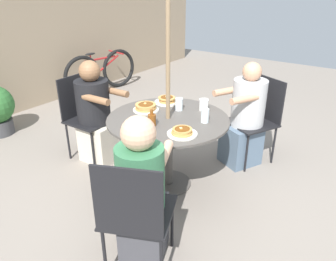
{
  "coord_description": "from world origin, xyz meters",
  "views": [
    {
      "loc": [
        -2.28,
        -1.63,
        1.91
      ],
      "look_at": [
        0.0,
        0.0,
        0.6
      ],
      "focal_mm": 35.0,
      "sensor_mm": 36.0,
      "label": 1
    }
  ],
  "objects_px": {
    "patio_table": "(168,131)",
    "patio_chair_south": "(84,112)",
    "drinking_glass_b": "(205,116)",
    "diner_south": "(96,117)",
    "patio_chair_east": "(258,115)",
    "pancake_plate_a": "(146,107)",
    "diner_east": "(245,119)",
    "pancake_plate_b": "(167,100)",
    "pancake_plate_c": "(182,132)",
    "bicycle": "(101,72)",
    "syrup_bottle": "(152,120)",
    "diner_north": "(142,196)",
    "patio_chair_north": "(135,212)",
    "coffee_cup": "(204,105)",
    "drinking_glass_a": "(179,104)"
  },
  "relations": [
    {
      "from": "coffee_cup",
      "to": "drinking_glass_b",
      "type": "relative_size",
      "value": 0.89
    },
    {
      "from": "patio_chair_east",
      "to": "bicycle",
      "type": "bearing_deg",
      "value": 13.12
    },
    {
      "from": "patio_chair_east",
      "to": "drinking_glass_b",
      "type": "bearing_deg",
      "value": 105.11
    },
    {
      "from": "patio_chair_north",
      "to": "diner_east",
      "type": "relative_size",
      "value": 0.82
    },
    {
      "from": "coffee_cup",
      "to": "drinking_glass_b",
      "type": "distance_m",
      "value": 0.29
    },
    {
      "from": "diner_east",
      "to": "pancake_plate_b",
      "type": "distance_m",
      "value": 0.88
    },
    {
      "from": "diner_south",
      "to": "pancake_plate_c",
      "type": "distance_m",
      "value": 1.28
    },
    {
      "from": "pancake_plate_b",
      "to": "bicycle",
      "type": "bearing_deg",
      "value": 60.2
    },
    {
      "from": "patio_chair_east",
      "to": "pancake_plate_a",
      "type": "xyz_separation_m",
      "value": [
        -0.98,
        0.79,
        0.22
      ]
    },
    {
      "from": "pancake_plate_c",
      "to": "bicycle",
      "type": "relative_size",
      "value": 0.17
    },
    {
      "from": "patio_chair_south",
      "to": "coffee_cup",
      "type": "distance_m",
      "value": 1.38
    },
    {
      "from": "diner_south",
      "to": "pancake_plate_a",
      "type": "distance_m",
      "value": 0.7
    },
    {
      "from": "patio_chair_north",
      "to": "drinking_glass_a",
      "type": "relative_size",
      "value": 7.69
    },
    {
      "from": "patio_table",
      "to": "patio_chair_east",
      "type": "bearing_deg",
      "value": -25.98
    },
    {
      "from": "drinking_glass_b",
      "to": "diner_north",
      "type": "bearing_deg",
      "value": -175.8
    },
    {
      "from": "coffee_cup",
      "to": "drinking_glass_a",
      "type": "height_order",
      "value": "drinking_glass_a"
    },
    {
      "from": "coffee_cup",
      "to": "patio_chair_north",
      "type": "bearing_deg",
      "value": -167.8
    },
    {
      "from": "syrup_bottle",
      "to": "coffee_cup",
      "type": "xyz_separation_m",
      "value": [
        0.59,
        -0.18,
        -0.0
      ]
    },
    {
      "from": "syrup_bottle",
      "to": "bicycle",
      "type": "height_order",
      "value": "syrup_bottle"
    },
    {
      "from": "patio_table",
      "to": "pancake_plate_b",
      "type": "relative_size",
      "value": 4.5
    },
    {
      "from": "pancake_plate_c",
      "to": "pancake_plate_b",
      "type": "bearing_deg",
      "value": 45.19
    },
    {
      "from": "pancake_plate_b",
      "to": "drinking_glass_a",
      "type": "height_order",
      "value": "drinking_glass_a"
    },
    {
      "from": "diner_east",
      "to": "patio_chair_south",
      "type": "bearing_deg",
      "value": 56.11
    },
    {
      "from": "diner_north",
      "to": "patio_chair_north",
      "type": "bearing_deg",
      "value": -90.0
    },
    {
      "from": "coffee_cup",
      "to": "bicycle",
      "type": "bearing_deg",
      "value": 64.5
    },
    {
      "from": "patio_chair_north",
      "to": "diner_south",
      "type": "distance_m",
      "value": 1.73
    },
    {
      "from": "patio_table",
      "to": "syrup_bottle",
      "type": "bearing_deg",
      "value": 176.95
    },
    {
      "from": "diner_east",
      "to": "bicycle",
      "type": "relative_size",
      "value": 0.77
    },
    {
      "from": "patio_chair_east",
      "to": "pancake_plate_b",
      "type": "relative_size",
      "value": 3.69
    },
    {
      "from": "syrup_bottle",
      "to": "patio_chair_south",
      "type": "bearing_deg",
      "value": 80.86
    },
    {
      "from": "diner_south",
      "to": "diner_north",
      "type": "bearing_deg",
      "value": 56.09
    },
    {
      "from": "pancake_plate_a",
      "to": "pancake_plate_c",
      "type": "distance_m",
      "value": 0.64
    },
    {
      "from": "pancake_plate_a",
      "to": "drinking_glass_a",
      "type": "distance_m",
      "value": 0.33
    },
    {
      "from": "pancake_plate_c",
      "to": "drinking_glass_b",
      "type": "xyz_separation_m",
      "value": [
        0.34,
        -0.02,
        0.04
      ]
    },
    {
      "from": "patio_table",
      "to": "patio_chair_south",
      "type": "relative_size",
      "value": 1.22
    },
    {
      "from": "patio_table",
      "to": "drinking_glass_b",
      "type": "distance_m",
      "value": 0.39
    },
    {
      "from": "patio_chair_east",
      "to": "pancake_plate_c",
      "type": "relative_size",
      "value": 3.69
    },
    {
      "from": "patio_table",
      "to": "drinking_glass_a",
      "type": "height_order",
      "value": "drinking_glass_a"
    },
    {
      "from": "diner_south",
      "to": "bicycle",
      "type": "bearing_deg",
      "value": -137.23
    },
    {
      "from": "drinking_glass_a",
      "to": "drinking_glass_b",
      "type": "height_order",
      "value": "drinking_glass_b"
    },
    {
      "from": "patio_chair_east",
      "to": "diner_south",
      "type": "relative_size",
      "value": 0.82
    },
    {
      "from": "diner_south",
      "to": "pancake_plate_b",
      "type": "distance_m",
      "value": 0.82
    },
    {
      "from": "pancake_plate_a",
      "to": "coffee_cup",
      "type": "distance_m",
      "value": 0.57
    },
    {
      "from": "drinking_glass_a",
      "to": "pancake_plate_a",
      "type": "bearing_deg",
      "value": 127.23
    },
    {
      "from": "diner_east",
      "to": "pancake_plate_b",
      "type": "height_order",
      "value": "diner_east"
    },
    {
      "from": "patio_chair_south",
      "to": "diner_south",
      "type": "distance_m",
      "value": 0.18
    },
    {
      "from": "pancake_plate_b",
      "to": "pancake_plate_c",
      "type": "relative_size",
      "value": 1.0
    },
    {
      "from": "diner_north",
      "to": "drinking_glass_a",
      "type": "xyz_separation_m",
      "value": [
        1.09,
        0.43,
        0.26
      ]
    },
    {
      "from": "diner_north",
      "to": "coffee_cup",
      "type": "relative_size",
      "value": 10.08
    },
    {
      "from": "patio_chair_south",
      "to": "diner_north",
      "type": "bearing_deg",
      "value": 59.49
    }
  ]
}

